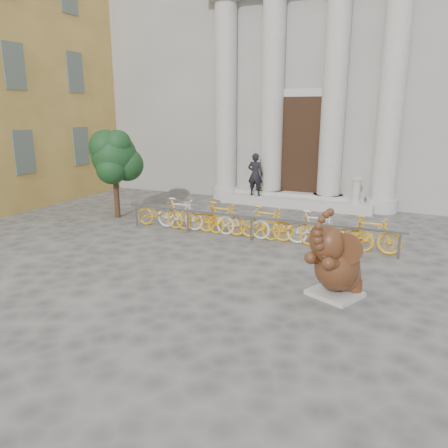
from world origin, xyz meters
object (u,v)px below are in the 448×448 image
at_px(tree, 115,157).
at_px(pedestrian, 255,174).
at_px(elephant_statue, 336,265).
at_px(bike_rack, 254,222).

xyz_separation_m(tree, pedestrian, (3.63, 4.14, -0.93)).
xyz_separation_m(elephant_statue, bike_rack, (-2.98, 3.24, -0.19)).
height_order(elephant_statue, bike_rack, elephant_statue).
relative_size(tree, pedestrian, 1.80).
bearing_deg(tree, elephant_statue, -23.90).
distance_m(elephant_statue, tree, 9.16).
xyz_separation_m(elephant_statue, pedestrian, (-4.64, 7.80, 0.52)).
bearing_deg(tree, pedestrian, 48.74).
distance_m(elephant_statue, pedestrian, 9.09).
relative_size(elephant_statue, bike_rack, 0.22).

